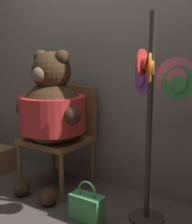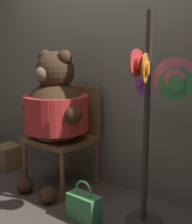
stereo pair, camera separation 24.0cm
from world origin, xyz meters
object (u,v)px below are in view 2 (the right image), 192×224
object	(u,v)px
handbag_on_ground	(84,206)
chair	(67,130)
teddy_bear	(55,109)
hat_display_rack	(152,110)

from	to	relation	value
handbag_on_ground	chair	bearing A→B (deg)	144.21
teddy_bear	chair	bearing A→B (deg)	101.13
hat_display_rack	handbag_on_ground	world-z (taller)	hat_display_rack
chair	teddy_bear	size ratio (longest dim) A/B	0.74
handbag_on_ground	teddy_bear	bearing A→B (deg)	155.25
teddy_bear	hat_display_rack	distance (m)	1.00
chair	teddy_bear	world-z (taller)	teddy_bear
hat_display_rack	handbag_on_ground	size ratio (longest dim) A/B	4.86
chair	handbag_on_ground	world-z (taller)	chair
hat_display_rack	chair	bearing A→B (deg)	171.39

